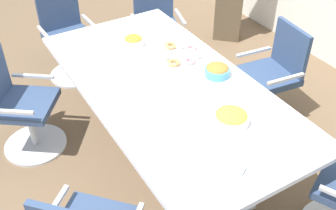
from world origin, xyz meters
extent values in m
cube|color=brown|center=(0.00, 0.00, -0.01)|extent=(10.00, 10.00, 0.01)
cube|color=white|center=(0.00, 0.00, 0.73)|extent=(2.40, 1.20, 0.04)
cube|color=silver|center=(-0.55, 0.00, 0.01)|extent=(0.56, 0.56, 0.02)
cylinder|color=silver|center=(-0.55, 0.00, 0.37)|extent=(0.09, 0.09, 0.69)
cube|color=silver|center=(0.55, 0.00, 0.01)|extent=(0.56, 0.56, 0.02)
cylinder|color=silver|center=(0.55, 0.00, 0.37)|extent=(0.09, 0.09, 0.69)
cylinder|color=silver|center=(-0.01, 1.05, 0.01)|extent=(0.60, 0.60, 0.02)
cylinder|color=silver|center=(-0.01, 1.05, 0.23)|extent=(0.05, 0.05, 0.41)
cube|color=#33476B|center=(-0.01, 1.05, 0.46)|extent=(0.51, 0.51, 0.06)
cube|color=#33476B|center=(0.02, 1.26, 0.70)|extent=(0.44, 0.09, 0.42)
cube|color=silver|center=(0.24, 1.02, 0.58)|extent=(0.07, 0.37, 0.02)
cube|color=silver|center=(-0.25, 1.08, 0.58)|extent=(0.07, 0.37, 0.02)
cylinder|color=silver|center=(-1.30, 0.65, 0.01)|extent=(0.67, 0.67, 0.02)
cylinder|color=silver|center=(-1.30, 0.65, 0.23)|extent=(0.05, 0.05, 0.41)
cube|color=#33476B|center=(-1.30, 0.65, 0.46)|extent=(0.57, 0.57, 0.06)
cube|color=#33476B|center=(-1.50, 0.71, 0.70)|extent=(0.16, 0.43, 0.42)
cube|color=silver|center=(-1.23, 0.89, 0.58)|extent=(0.36, 0.13, 0.02)
cube|color=silver|center=(-1.36, 0.42, 0.58)|extent=(0.36, 0.13, 0.02)
cylinder|color=silver|center=(-1.61, -0.24, 0.01)|extent=(0.56, 0.56, 0.02)
cylinder|color=silver|center=(-1.61, -0.24, 0.23)|extent=(0.05, 0.05, 0.41)
cube|color=#33476B|center=(-1.61, -0.24, 0.46)|extent=(0.48, 0.48, 0.06)
cube|color=#33476B|center=(-1.82, -0.25, 0.70)|extent=(0.06, 0.44, 0.42)
cube|color=silver|center=(-1.62, 0.01, 0.58)|extent=(0.37, 0.04, 0.02)
cube|color=silver|center=(-1.60, -0.48, 0.58)|extent=(0.37, 0.04, 0.02)
cylinder|color=silver|center=(-0.71, -0.95, 0.01)|extent=(0.76, 0.76, 0.02)
cylinder|color=silver|center=(-0.71, -0.95, 0.23)|extent=(0.05, 0.05, 0.41)
cube|color=#33476B|center=(-0.71, -0.95, 0.46)|extent=(0.64, 0.64, 0.06)
cube|color=silver|center=(-0.91, -0.80, 0.58)|extent=(0.24, 0.31, 0.02)
cube|color=silver|center=(-0.51, -1.09, 0.58)|extent=(0.24, 0.31, 0.02)
cube|color=silver|center=(0.54, -1.11, 0.58)|extent=(0.27, 0.29, 0.02)
cube|color=brown|center=(-1.44, 1.73, 0.44)|extent=(0.37, 0.37, 0.89)
cylinder|color=white|center=(-0.66, 0.04, 0.78)|extent=(0.17, 0.17, 0.07)
ellipsoid|color=orange|center=(-0.66, 0.04, 0.82)|extent=(0.15, 0.15, 0.06)
cylinder|color=#4C9EC6|center=(0.09, 0.39, 0.78)|extent=(0.20, 0.20, 0.07)
ellipsoid|color=#AD702D|center=(0.09, 0.39, 0.82)|extent=(0.17, 0.17, 0.06)
cylinder|color=white|center=(0.60, 0.13, 0.78)|extent=(0.24, 0.24, 0.06)
ellipsoid|color=yellow|center=(0.60, 0.13, 0.81)|extent=(0.22, 0.22, 0.06)
cylinder|color=white|center=(-0.31, 0.28, 0.76)|extent=(0.39, 0.39, 0.01)
torus|color=pink|center=(-0.16, 0.30, 0.78)|extent=(0.11, 0.11, 0.03)
torus|color=white|center=(-0.21, 0.39, 0.78)|extent=(0.11, 0.11, 0.03)
torus|color=pink|center=(-0.33, 0.42, 0.78)|extent=(0.11, 0.11, 0.03)
torus|color=white|center=(-0.42, 0.37, 0.78)|extent=(0.11, 0.11, 0.03)
torus|color=tan|center=(-0.45, 0.30, 0.78)|extent=(0.11, 0.11, 0.03)
torus|color=white|center=(-0.39, 0.16, 0.78)|extent=(0.11, 0.11, 0.03)
torus|color=white|center=(-0.32, 0.13, 0.78)|extent=(0.11, 0.11, 0.03)
torus|color=tan|center=(-0.20, 0.18, 0.78)|extent=(0.11, 0.11, 0.03)
cylinder|color=white|center=(0.94, -0.14, 0.75)|extent=(0.18, 0.18, 0.01)
cylinder|color=silver|center=(0.94, -0.14, 0.76)|extent=(0.18, 0.18, 0.01)
cylinder|color=white|center=(0.94, -0.14, 0.77)|extent=(0.18, 0.18, 0.01)
cylinder|color=silver|center=(0.94, -0.14, 0.77)|extent=(0.18, 0.18, 0.01)
cylinder|color=white|center=(0.94, -0.14, 0.78)|extent=(0.18, 0.18, 0.01)
cylinder|color=silver|center=(0.94, -0.14, 0.78)|extent=(0.18, 0.18, 0.01)
cube|color=white|center=(-0.86, -0.23, 0.78)|extent=(0.14, 0.14, 0.06)
camera|label=1|loc=(2.20, -1.32, 2.53)|focal=44.13mm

